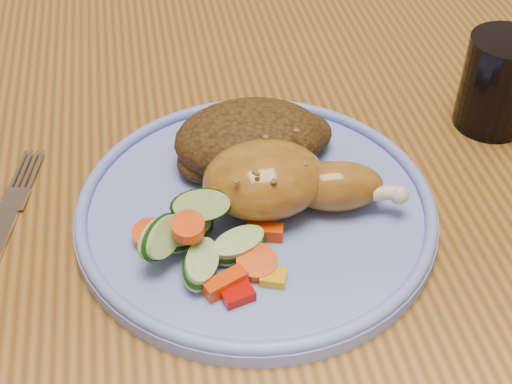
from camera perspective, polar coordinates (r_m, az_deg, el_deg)
The scene contains 8 objects.
dining_table at distance 0.68m, azimuth 1.83°, elevation -2.88°, with size 0.90×1.40×0.75m.
chair_far at distance 1.28m, azimuth -4.09°, elevation 11.35°, with size 0.42×0.42×0.91m.
plate at distance 0.57m, azimuth 0.00°, elevation -1.58°, with size 0.28×0.28×0.01m, color #6A80DE.
plate_rim at distance 0.56m, azimuth 0.00°, elevation -0.76°, with size 0.28×0.28×0.01m, color #6A80DE.
chicken_leg at distance 0.55m, azimuth 2.08°, elevation 0.90°, with size 0.15×0.08×0.05m.
rice_pilaf at distance 0.59m, azimuth -0.25°, elevation 4.16°, with size 0.14×0.09×0.05m.
vegetable_pile at distance 0.52m, azimuth -4.28°, elevation -3.91°, with size 0.12×0.10×0.05m.
drinking_glass at distance 0.68m, azimuth 18.83°, elevation 8.26°, with size 0.07×0.07×0.09m, color black.
Camera 1 is at (-0.11, -0.47, 1.15)m, focal length 50.00 mm.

